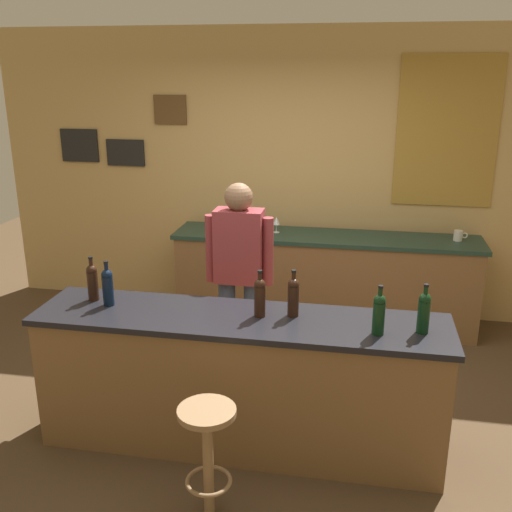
{
  "coord_description": "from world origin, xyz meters",
  "views": [
    {
      "loc": [
        0.72,
        -3.72,
        2.42
      ],
      "look_at": [
        -0.05,
        0.45,
        1.05
      ],
      "focal_mm": 41.12,
      "sensor_mm": 36.0,
      "label": 1
    }
  ],
  "objects_px": {
    "wine_bottle_c": "(260,296)",
    "wine_bottle_b": "(108,286)",
    "wine_bottle_a": "(92,281)",
    "coffee_mug": "(458,236)",
    "wine_bottle_f": "(424,311)",
    "bartender": "(239,272)",
    "wine_bottle_e": "(379,313)",
    "wine_bottle_d": "(293,296)",
    "bar_stool": "(208,444)",
    "wine_glass_b": "(276,221)",
    "wine_glass_a": "(254,223)"
  },
  "relations": [
    {
      "from": "wine_bottle_b",
      "to": "wine_bottle_f",
      "type": "relative_size",
      "value": 1.0
    },
    {
      "from": "bar_stool",
      "to": "wine_glass_a",
      "type": "bearing_deg",
      "value": 95.38
    },
    {
      "from": "wine_bottle_e",
      "to": "wine_glass_b",
      "type": "bearing_deg",
      "value": 113.3
    },
    {
      "from": "bar_stool",
      "to": "wine_bottle_c",
      "type": "relative_size",
      "value": 2.22
    },
    {
      "from": "wine_bottle_a",
      "to": "wine_glass_b",
      "type": "height_order",
      "value": "wine_bottle_a"
    },
    {
      "from": "wine_bottle_b",
      "to": "wine_bottle_e",
      "type": "height_order",
      "value": "same"
    },
    {
      "from": "wine_bottle_c",
      "to": "wine_bottle_b",
      "type": "bearing_deg",
      "value": -179.74
    },
    {
      "from": "wine_bottle_c",
      "to": "coffee_mug",
      "type": "height_order",
      "value": "wine_bottle_c"
    },
    {
      "from": "coffee_mug",
      "to": "wine_bottle_a",
      "type": "bearing_deg",
      "value": -142.76
    },
    {
      "from": "bartender",
      "to": "wine_bottle_f",
      "type": "bearing_deg",
      "value": -32.4
    },
    {
      "from": "wine_bottle_a",
      "to": "wine_bottle_d",
      "type": "height_order",
      "value": "same"
    },
    {
      "from": "bartender",
      "to": "bar_stool",
      "type": "height_order",
      "value": "bartender"
    },
    {
      "from": "wine_bottle_a",
      "to": "wine_bottle_d",
      "type": "distance_m",
      "value": 1.36
    },
    {
      "from": "bartender",
      "to": "wine_bottle_e",
      "type": "height_order",
      "value": "bartender"
    },
    {
      "from": "coffee_mug",
      "to": "wine_glass_b",
      "type": "bearing_deg",
      "value": -179.06
    },
    {
      "from": "wine_bottle_c",
      "to": "wine_bottle_e",
      "type": "height_order",
      "value": "same"
    },
    {
      "from": "bartender",
      "to": "wine_bottle_e",
      "type": "relative_size",
      "value": 5.29
    },
    {
      "from": "wine_bottle_c",
      "to": "wine_glass_a",
      "type": "distance_m",
      "value": 1.99
    },
    {
      "from": "wine_bottle_a",
      "to": "wine_glass_b",
      "type": "xyz_separation_m",
      "value": [
        0.95,
        1.97,
        -0.05
      ]
    },
    {
      "from": "bar_stool",
      "to": "wine_bottle_f",
      "type": "bearing_deg",
      "value": 30.07
    },
    {
      "from": "wine_bottle_e",
      "to": "wine_glass_b",
      "type": "height_order",
      "value": "wine_bottle_e"
    },
    {
      "from": "bar_stool",
      "to": "wine_bottle_c",
      "type": "distance_m",
      "value": 0.95
    },
    {
      "from": "wine_bottle_a",
      "to": "wine_bottle_b",
      "type": "bearing_deg",
      "value": -25.78
    },
    {
      "from": "wine_glass_b",
      "to": "wine_bottle_f",
      "type": "bearing_deg",
      "value": -60.35
    },
    {
      "from": "wine_glass_b",
      "to": "coffee_mug",
      "type": "height_order",
      "value": "wine_glass_b"
    },
    {
      "from": "wine_bottle_a",
      "to": "wine_bottle_f",
      "type": "height_order",
      "value": "same"
    },
    {
      "from": "bartender",
      "to": "wine_bottle_d",
      "type": "height_order",
      "value": "bartender"
    },
    {
      "from": "bar_stool",
      "to": "wine_bottle_f",
      "type": "distance_m",
      "value": 1.45
    },
    {
      "from": "wine_bottle_e",
      "to": "wine_bottle_f",
      "type": "bearing_deg",
      "value": 15.22
    },
    {
      "from": "wine_bottle_a",
      "to": "wine_bottle_b",
      "type": "distance_m",
      "value": 0.15
    },
    {
      "from": "wine_bottle_e",
      "to": "wine_glass_a",
      "type": "height_order",
      "value": "wine_bottle_e"
    },
    {
      "from": "wine_glass_a",
      "to": "coffee_mug",
      "type": "distance_m",
      "value": 1.9
    },
    {
      "from": "bar_stool",
      "to": "coffee_mug",
      "type": "bearing_deg",
      "value": 59.54
    },
    {
      "from": "wine_bottle_a",
      "to": "bar_stool",
      "type": "bearing_deg",
      "value": -38.43
    },
    {
      "from": "wine_bottle_d",
      "to": "wine_bottle_e",
      "type": "height_order",
      "value": "same"
    },
    {
      "from": "bartender",
      "to": "bar_stool",
      "type": "xyz_separation_m",
      "value": [
        0.14,
        -1.48,
        -0.48
      ]
    },
    {
      "from": "bartender",
      "to": "wine_bottle_c",
      "type": "relative_size",
      "value": 5.29
    },
    {
      "from": "wine_bottle_d",
      "to": "wine_bottle_f",
      "type": "bearing_deg",
      "value": -7.72
    },
    {
      "from": "wine_bottle_c",
      "to": "wine_bottle_d",
      "type": "bearing_deg",
      "value": 12.44
    },
    {
      "from": "wine_bottle_e",
      "to": "wine_bottle_f",
      "type": "relative_size",
      "value": 1.0
    },
    {
      "from": "wine_glass_a",
      "to": "coffee_mug",
      "type": "bearing_deg",
      "value": 3.55
    },
    {
      "from": "wine_bottle_a",
      "to": "wine_bottle_d",
      "type": "bearing_deg",
      "value": -0.72
    },
    {
      "from": "bartender",
      "to": "wine_bottle_c",
      "type": "xyz_separation_m",
      "value": [
        0.29,
        -0.75,
        0.12
      ]
    },
    {
      "from": "wine_bottle_e",
      "to": "bartender",
      "type": "bearing_deg",
      "value": 139.14
    },
    {
      "from": "wine_bottle_e",
      "to": "wine_bottle_a",
      "type": "bearing_deg",
      "value": 174.11
    },
    {
      "from": "bar_stool",
      "to": "wine_bottle_f",
      "type": "relative_size",
      "value": 2.22
    },
    {
      "from": "wine_bottle_b",
      "to": "wine_bottle_c",
      "type": "relative_size",
      "value": 1.0
    },
    {
      "from": "wine_bottle_e",
      "to": "wine_glass_b",
      "type": "xyz_separation_m",
      "value": [
        -0.93,
        2.17,
        -0.05
      ]
    },
    {
      "from": "wine_bottle_f",
      "to": "wine_glass_b",
      "type": "distance_m",
      "value": 2.41
    },
    {
      "from": "wine_bottle_f",
      "to": "coffee_mug",
      "type": "relative_size",
      "value": 2.45
    }
  ]
}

